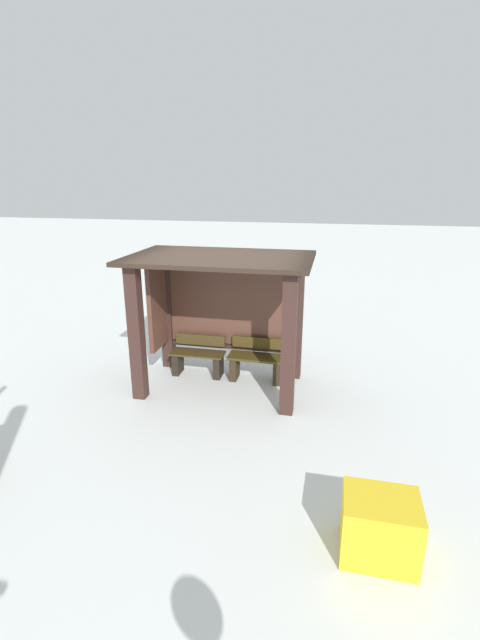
# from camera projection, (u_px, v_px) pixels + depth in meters

# --- Properties ---
(ground_plane) EXTENTS (60.00, 60.00, 0.00)m
(ground_plane) POSITION_uv_depth(u_px,v_px,m) (222.00, 386.00, 7.56)
(ground_plane) COLOR white
(bus_shelter) EXTENTS (2.91, 1.83, 2.26)m
(bus_shelter) POSITION_uv_depth(u_px,v_px,m) (218.00, 298.00, 7.28)
(bus_shelter) COLOR #39231E
(bus_shelter) RESTS_ON ground
(bench_left_inside) EXTENTS (0.97, 0.38, 0.72)m
(bench_left_inside) POSITION_uv_depth(u_px,v_px,m) (198.00, 358.00, 7.93)
(bench_left_inside) COLOR #423518
(bench_left_inside) RESTS_ON ground
(bench_center_inside) EXTENTS (0.97, 0.40, 0.74)m
(bench_center_inside) POSITION_uv_depth(u_px,v_px,m) (256.00, 362.00, 7.71)
(bench_center_inside) COLOR #423414
(bench_center_inside) RESTS_ON ground
(grit_bin) EXTENTS (0.70, 0.57, 0.61)m
(grit_bin) POSITION_uv_depth(u_px,v_px,m) (380.00, 527.00, 4.09)
(grit_bin) COLOR yellow
(grit_bin) RESTS_ON ground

